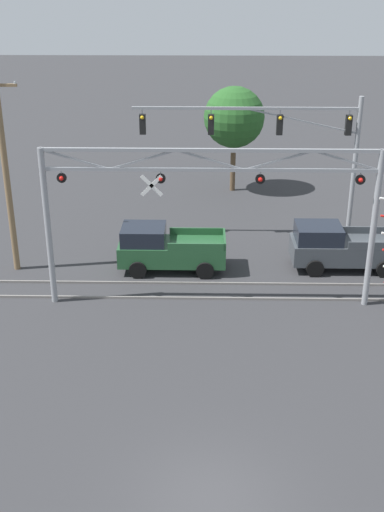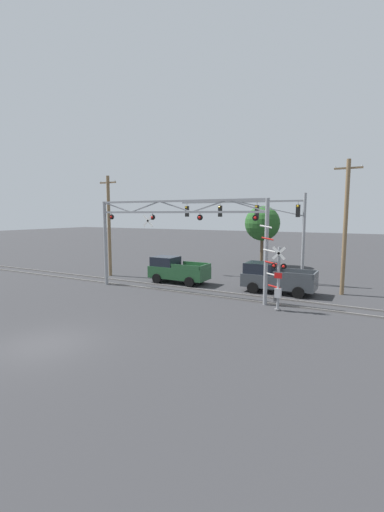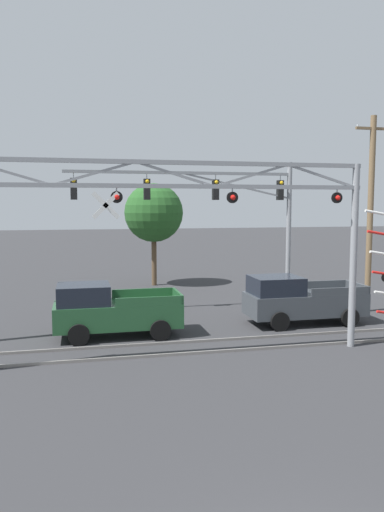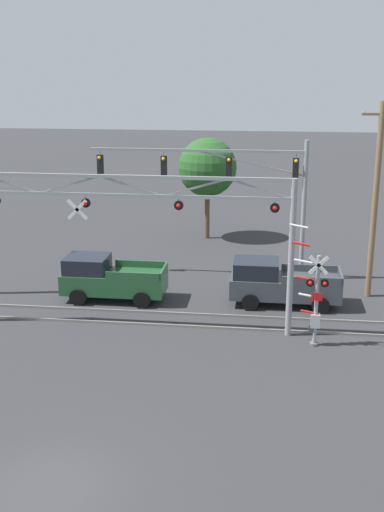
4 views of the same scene
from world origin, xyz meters
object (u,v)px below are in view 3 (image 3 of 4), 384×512
at_px(pickup_truck_following, 299,300).
at_px(utility_pole_right, 370,212).
at_px(traffic_signal_span, 230,205).
at_px(crossing_gantry, 176,223).
at_px(background_tree_beyond_span, 154,213).
at_px(pickup_truck_lead, 111,310).

distance_m(pickup_truck_following, utility_pole_right, 5.94).
height_order(traffic_signal_span, utility_pole_right, utility_pole_right).
distance_m(crossing_gantry, utility_pole_right, 11.70).
xyz_separation_m(traffic_signal_span, background_tree_beyond_span, (-2.61, 7.81, -0.50)).
height_order(traffic_signal_span, background_tree_beyond_span, traffic_signal_span).
bearing_deg(utility_pole_right, pickup_truck_following, -159.44).
distance_m(traffic_signal_span, utility_pole_right, 6.68).
bearing_deg(crossing_gantry, utility_pole_right, 26.69).
relative_size(pickup_truck_lead, utility_pole_right, 0.53).
relative_size(pickup_truck_lead, background_tree_beyond_span, 0.75).
height_order(crossing_gantry, pickup_truck_lead, crossing_gantry).
distance_m(traffic_signal_span, pickup_truck_following, 5.96).
relative_size(crossing_gantry, traffic_signal_span, 1.18).
xyz_separation_m(crossing_gantry, pickup_truck_following, (6.14, 3.64, -3.49)).
bearing_deg(background_tree_beyond_span, crossing_gantry, -95.83).
bearing_deg(pickup_truck_following, utility_pole_right, 20.56).
bearing_deg(crossing_gantry, traffic_signal_span, 60.95).
bearing_deg(traffic_signal_span, background_tree_beyond_span, 108.45).
bearing_deg(utility_pole_right, traffic_signal_span, 160.29).
bearing_deg(pickup_truck_lead, crossing_gantry, -59.82).
relative_size(crossing_gantry, utility_pole_right, 1.42).
bearing_deg(pickup_truck_lead, utility_pole_right, 8.89).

